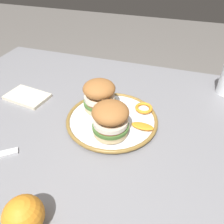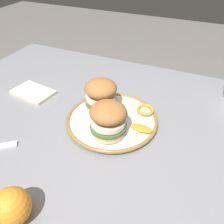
{
  "view_description": "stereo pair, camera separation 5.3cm",
  "coord_description": "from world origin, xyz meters",
  "px_view_note": "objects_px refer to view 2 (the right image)",
  "views": [
    {
      "loc": [
        0.2,
        -0.49,
        1.23
      ],
      "look_at": [
        0.03,
        0.04,
        0.79
      ],
      "focal_mm": 36.32,
      "sensor_mm": 36.0,
      "label": 1
    },
    {
      "loc": [
        0.25,
        -0.47,
        1.23
      ],
      "look_at": [
        0.03,
        0.04,
        0.79
      ],
      "focal_mm": 36.32,
      "sensor_mm": 36.0,
      "label": 2
    }
  ],
  "objects_px": {
    "dinner_plate": "(112,119)",
    "sandwich_half_right": "(101,94)",
    "whole_orange": "(11,207)",
    "dining_table": "(99,148)",
    "sandwich_half_left": "(108,119)"
  },
  "relations": [
    {
      "from": "dinner_plate",
      "to": "sandwich_half_left",
      "type": "height_order",
      "value": "sandwich_half_left"
    },
    {
      "from": "dining_table",
      "to": "whole_orange",
      "type": "height_order",
      "value": "whole_orange"
    },
    {
      "from": "dinner_plate",
      "to": "sandwich_half_right",
      "type": "distance_m",
      "value": 0.09
    },
    {
      "from": "dinner_plate",
      "to": "sandwich_half_right",
      "type": "bearing_deg",
      "value": 145.65
    },
    {
      "from": "dining_table",
      "to": "sandwich_half_right",
      "type": "relative_size",
      "value": 9.86
    },
    {
      "from": "dinner_plate",
      "to": "sandwich_half_left",
      "type": "bearing_deg",
      "value": -75.5
    },
    {
      "from": "sandwich_half_left",
      "to": "whole_orange",
      "type": "relative_size",
      "value": 1.78
    },
    {
      "from": "sandwich_half_right",
      "to": "dining_table",
      "type": "bearing_deg",
      "value": -71.11
    },
    {
      "from": "sandwich_half_left",
      "to": "dinner_plate",
      "type": "bearing_deg",
      "value": 104.5
    },
    {
      "from": "dining_table",
      "to": "dinner_plate",
      "type": "distance_m",
      "value": 0.12
    },
    {
      "from": "whole_orange",
      "to": "sandwich_half_right",
      "type": "bearing_deg",
      "value": 89.18
    },
    {
      "from": "dinner_plate",
      "to": "whole_orange",
      "type": "relative_size",
      "value": 3.58
    },
    {
      "from": "dining_table",
      "to": "dinner_plate",
      "type": "height_order",
      "value": "dinner_plate"
    },
    {
      "from": "dining_table",
      "to": "sandwich_half_left",
      "type": "relative_size",
      "value": 8.93
    },
    {
      "from": "sandwich_half_right",
      "to": "whole_orange",
      "type": "distance_m",
      "value": 0.41
    }
  ]
}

